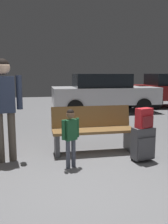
# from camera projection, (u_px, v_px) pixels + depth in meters

# --- Properties ---
(ground_plane) EXTENTS (18.00, 18.00, 0.10)m
(ground_plane) POSITION_uv_depth(u_px,v_px,m) (56.00, 128.00, 7.01)
(ground_plane) COLOR slate
(bench) EXTENTS (1.61, 0.56, 0.89)m
(bench) POSITION_uv_depth(u_px,v_px,m) (93.00, 130.00, 4.74)
(bench) COLOR brown
(bench) RESTS_ON ground_plane
(suitcase) EXTENTS (0.41, 0.29, 0.60)m
(suitcase) POSITION_uv_depth(u_px,v_px,m) (143.00, 143.00, 4.23)
(suitcase) COLOR #4C4C51
(suitcase) RESTS_ON ground_plane
(backpack_bright) EXTENTS (0.32, 0.26, 0.34)m
(backpack_bright) POSITION_uv_depth(u_px,v_px,m) (144.00, 118.00, 4.16)
(backpack_bright) COLOR red
(backpack_bright) RESTS_ON suitcase
(child) EXTENTS (0.30, 0.19, 0.97)m
(child) POSITION_uv_depth(u_px,v_px,m) (70.00, 132.00, 3.89)
(child) COLOR #4C5160
(child) RESTS_ON ground_plane
(adult) EXTENTS (0.61, 0.25, 1.78)m
(adult) POSITION_uv_depth(u_px,v_px,m) (4.00, 99.00, 4.10)
(adult) COLOR brown
(adult) RESTS_ON ground_plane
(parked_car_near) EXTENTS (4.15, 1.90, 1.51)m
(parked_car_near) POSITION_uv_depth(u_px,v_px,m) (104.00, 92.00, 9.57)
(parked_car_near) COLOR silver
(parked_car_near) RESTS_ON ground_plane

